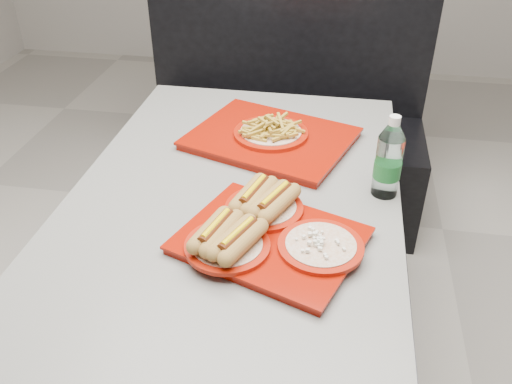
% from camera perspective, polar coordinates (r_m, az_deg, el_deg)
% --- Properties ---
extents(ground, '(6.00, 6.00, 0.00)m').
position_cam_1_polar(ground, '(2.01, -1.80, -18.25)').
color(ground, '#A09B90').
rests_on(ground, ground).
extents(diner_table, '(0.92, 1.42, 0.75)m').
position_cam_1_polar(diner_table, '(1.59, -2.17, -5.12)').
color(diner_table, black).
rests_on(diner_table, ground).
extents(booth_bench, '(1.30, 0.57, 1.35)m').
position_cam_1_polar(booth_bench, '(2.60, 2.77, 6.73)').
color(booth_bench, black).
rests_on(booth_bench, ground).
extents(tray_near, '(0.50, 0.45, 0.09)m').
position_cam_1_polar(tray_near, '(1.30, 0.93, -4.09)').
color(tray_near, '#830F03').
rests_on(tray_near, diner_table).
extents(tray_far, '(0.58, 0.51, 0.10)m').
position_cam_1_polar(tray_far, '(1.73, 1.57, 6.03)').
color(tray_far, '#830F03').
rests_on(tray_far, diner_table).
extents(water_bottle, '(0.07, 0.07, 0.23)m').
position_cam_1_polar(water_bottle, '(1.48, 13.76, 3.14)').
color(water_bottle, silver).
rests_on(water_bottle, diner_table).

